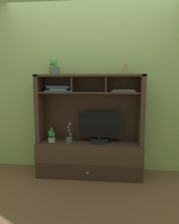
% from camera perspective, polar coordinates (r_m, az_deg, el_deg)
% --- Properties ---
extents(floor_plane, '(6.00, 6.00, 0.02)m').
position_cam_1_polar(floor_plane, '(3.21, 0.00, -16.70)').
color(floor_plane, brown).
rests_on(floor_plane, ground).
extents(back_wall, '(6.00, 0.02, 2.80)m').
position_cam_1_polar(back_wall, '(3.16, 0.46, 9.24)').
color(back_wall, '#8AA167').
rests_on(back_wall, ground).
extents(media_console, '(1.50, 0.46, 1.45)m').
position_cam_1_polar(media_console, '(3.06, 0.02, -9.29)').
color(media_console, '#3D2720').
rests_on(media_console, ground).
extents(tv_monitor, '(0.62, 0.27, 0.43)m').
position_cam_1_polar(tv_monitor, '(2.97, 2.80, -4.88)').
color(tv_monitor, black).
rests_on(tv_monitor, media_console).
extents(potted_orchid, '(0.10, 0.10, 0.28)m').
position_cam_1_polar(potted_orchid, '(3.06, -5.53, -7.10)').
color(potted_orchid, '#4A5656').
rests_on(potted_orchid, media_console).
extents(potted_fern, '(0.12, 0.12, 0.20)m').
position_cam_1_polar(potted_fern, '(3.07, -10.34, -6.42)').
color(potted_fern, gray).
rests_on(potted_fern, media_console).
extents(magazine_stack_left, '(0.37, 0.20, 0.08)m').
position_cam_1_polar(magazine_stack_left, '(2.99, -8.27, 6.31)').
color(magazine_stack_left, '#315488').
rests_on(magazine_stack_left, media_console).
extents(magazine_stack_centre, '(0.33, 0.22, 0.03)m').
position_cam_1_polar(magazine_stack_centre, '(2.94, 9.30, 5.80)').
color(magazine_stack_centre, slate).
rests_on(magazine_stack_centre, media_console).
extents(diffuser_bottle, '(0.06, 0.06, 0.27)m').
position_cam_1_polar(diffuser_bottle, '(2.88, 9.81, 11.44)').
color(diffuser_bottle, '#96794F').
rests_on(diffuser_bottle, media_console).
extents(potted_succulent, '(0.17, 0.17, 0.23)m').
position_cam_1_polar(potted_succulent, '(2.99, -9.58, 11.84)').
color(potted_succulent, '#4E5454').
rests_on(potted_succulent, media_console).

